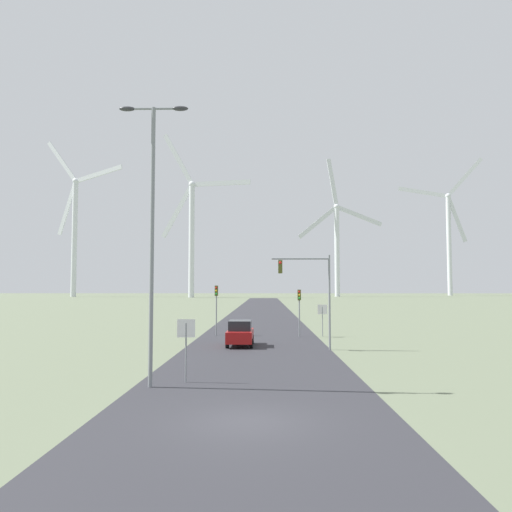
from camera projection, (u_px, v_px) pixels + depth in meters
name	position (u px, v px, depth m)	size (l,w,h in m)	color
ground_plane	(247.00, 421.00, 15.75)	(600.00, 600.00, 0.00)	#667056
road_surface	(261.00, 320.00, 63.65)	(10.00, 240.00, 0.01)	#2D2D33
streetlamp	(152.00, 214.00, 21.48)	(3.03, 0.32, 12.11)	gray
stop_sign_near	(186.00, 338.00, 22.24)	(0.81, 0.07, 2.79)	gray
stop_sign_far	(322.00, 314.00, 42.45)	(0.81, 0.07, 2.71)	gray
traffic_light_post_near_left	(216.00, 299.00, 43.61)	(0.28, 0.34, 4.33)	gray
traffic_light_post_near_right	(299.00, 302.00, 42.32)	(0.28, 0.34, 3.99)	gray
traffic_light_mast_overhead	(310.00, 283.00, 33.77)	(3.98, 0.35, 6.39)	gray
car_approaching	(240.00, 333.00, 35.63)	(1.88, 4.11, 1.83)	maroon
wind_turbine_far_left	(75.00, 224.00, 209.76)	(37.29, 14.65, 67.66)	silver
wind_turbine_left	(192.00, 225.00, 195.95)	(35.98, 8.83, 65.82)	silver
wind_turbine_center	(337.00, 239.00, 214.94)	(36.95, 4.50, 59.83)	silver
wind_turbine_right	(449.00, 233.00, 241.29)	(39.21, 7.80, 66.58)	silver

